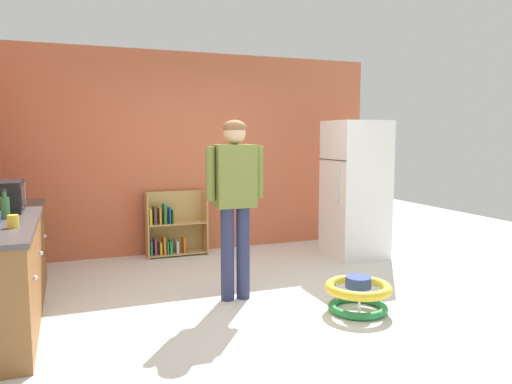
% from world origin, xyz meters
% --- Properties ---
extents(ground_plane, '(12.00, 12.00, 0.00)m').
position_xyz_m(ground_plane, '(0.00, 0.00, 0.00)').
color(ground_plane, silver).
rests_on(ground_plane, ground).
extents(back_wall, '(5.20, 0.06, 2.70)m').
position_xyz_m(back_wall, '(0.00, 2.33, 1.35)').
color(back_wall, '#C26342').
rests_on(back_wall, ground).
extents(kitchen_counter, '(0.65, 2.42, 0.90)m').
position_xyz_m(kitchen_counter, '(-2.20, 0.38, 0.45)').
color(kitchen_counter, brown).
rests_on(kitchen_counter, ground).
extents(refrigerator, '(0.73, 0.68, 1.78)m').
position_xyz_m(refrigerator, '(1.86, 1.22, 0.89)').
color(refrigerator, white).
rests_on(refrigerator, ground).
extents(bookshelf, '(0.80, 0.28, 0.85)m').
position_xyz_m(bookshelf, '(-0.37, 2.14, 0.37)').
color(bookshelf, tan).
rests_on(bookshelf, ground).
extents(standing_person, '(0.57, 0.22, 1.73)m').
position_xyz_m(standing_person, '(-0.15, 0.17, 1.05)').
color(standing_person, navy).
rests_on(standing_person, ground).
extents(baby_walker, '(0.60, 0.60, 0.32)m').
position_xyz_m(baby_walker, '(0.78, -0.55, 0.16)').
color(baby_walker, '#2B914A').
rests_on(baby_walker, ground).
extents(microwave, '(0.37, 0.48, 0.28)m').
position_xyz_m(microwave, '(-2.21, 0.68, 1.04)').
color(microwave, black).
rests_on(microwave, kitchen_counter).
extents(green_glass_bottle, '(0.07, 0.07, 0.25)m').
position_xyz_m(green_glass_bottle, '(-2.13, 0.27, 1.00)').
color(green_glass_bottle, '#33753D').
rests_on(green_glass_bottle, kitchen_counter).
extents(yellow_cup, '(0.08, 0.08, 0.09)m').
position_xyz_m(yellow_cup, '(-2.03, -0.18, 0.95)').
color(yellow_cup, yellow).
rests_on(yellow_cup, kitchen_counter).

